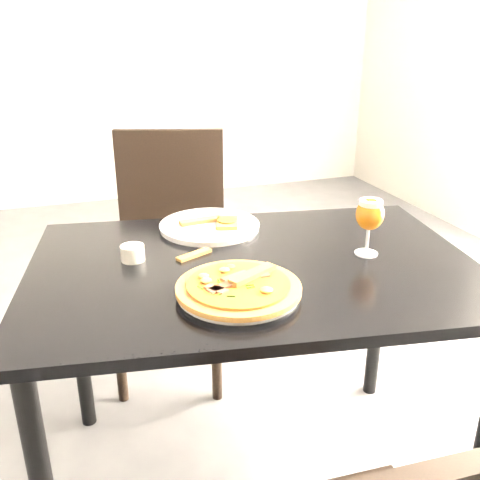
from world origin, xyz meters
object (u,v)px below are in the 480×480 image
object	(u,v)px
beer_glass	(370,215)
pizza	(239,286)
chair_far	(170,246)
dining_table	(254,292)

from	to	relation	value
beer_glass	pizza	bearing A→B (deg)	-163.88
chair_far	beer_glass	bearing A→B (deg)	-43.78
chair_far	beer_glass	xyz separation A→B (m)	(0.41, -0.74, 0.33)
pizza	beer_glass	world-z (taller)	beer_glass
dining_table	beer_glass	bearing A→B (deg)	1.07
dining_table	pizza	size ratio (longest dim) A/B	4.40
pizza	chair_far	bearing A→B (deg)	89.69
dining_table	beer_glass	xyz separation A→B (m)	(0.32, -0.05, 0.21)
beer_glass	chair_far	bearing A→B (deg)	119.06
beer_glass	dining_table	bearing A→B (deg)	171.86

